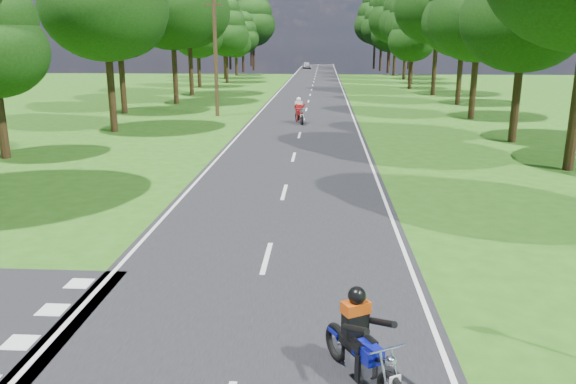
{
  "coord_description": "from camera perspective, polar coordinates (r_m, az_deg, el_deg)",
  "views": [
    {
      "loc": [
        1.28,
        -10.31,
        4.95
      ],
      "look_at": [
        0.38,
        4.0,
        1.1
      ],
      "focal_mm": 35.0,
      "sensor_mm": 36.0,
      "label": 1
    }
  ],
  "objects": [
    {
      "name": "main_road",
      "position": [
        60.53,
        2.41,
        10.33
      ],
      "size": [
        7.0,
        140.0,
        0.02
      ],
      "primitive_type": "cube",
      "color": "black",
      "rests_on": "ground"
    },
    {
      "name": "road_markings",
      "position": [
        58.66,
        2.23,
        10.2
      ],
      "size": [
        7.4,
        140.0,
        0.01
      ],
      "color": "silver",
      "rests_on": "main_road"
    },
    {
      "name": "rider_far_red",
      "position": [
        35.16,
        1.16,
        8.29
      ],
      "size": [
        1.08,
        2.03,
        1.61
      ],
      "primitive_type": null,
      "rotation": [
        0.0,
        0.0,
        0.23
      ],
      "color": "#B10D14",
      "rests_on": "main_road"
    },
    {
      "name": "distant_car",
      "position": [
        108.94,
        1.9,
        12.77
      ],
      "size": [
        1.83,
        3.92,
        1.3
      ],
      "primitive_type": "imported",
      "rotation": [
        0.0,
        0.0,
        0.08
      ],
      "color": "silver",
      "rests_on": "main_road"
    },
    {
      "name": "rider_near_blue",
      "position": [
        8.5,
        7.61,
        -14.59
      ],
      "size": [
        1.38,
        1.86,
        1.49
      ],
      "primitive_type": null,
      "rotation": [
        0.0,
        0.0,
        0.5
      ],
      "color": "#0E149C",
      "rests_on": "main_road"
    },
    {
      "name": "telegraph_pole",
      "position": [
        39.01,
        -7.37,
        13.62
      ],
      "size": [
        1.2,
        0.26,
        8.0
      ],
      "color": "#382616",
      "rests_on": "ground"
    },
    {
      "name": "ground",
      "position": [
        11.51,
        -3.19,
        -10.47
      ],
      "size": [
        160.0,
        160.0,
        0.0
      ],
      "primitive_type": "plane",
      "color": "#275313",
      "rests_on": "ground"
    },
    {
      "name": "treeline",
      "position": [
        70.45,
        3.89,
        17.68
      ],
      "size": [
        40.0,
        115.35,
        14.78
      ],
      "color": "black",
      "rests_on": "ground"
    }
  ]
}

